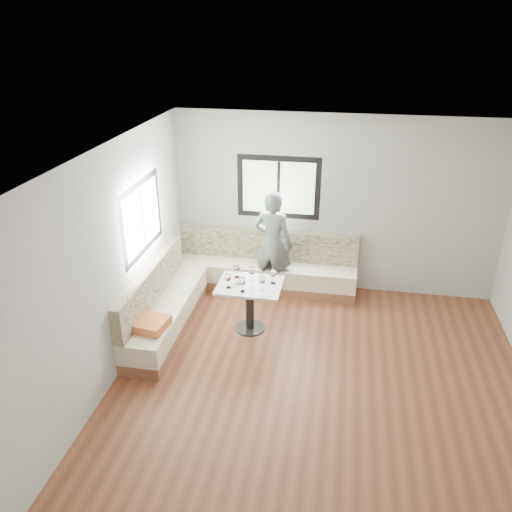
{
  "coord_description": "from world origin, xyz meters",
  "views": [
    {
      "loc": [
        0.08,
        -4.85,
        4.04
      ],
      "look_at": [
        -1.01,
        1.13,
        1.11
      ],
      "focal_mm": 35.0,
      "sensor_mm": 36.0,
      "label": 1
    }
  ],
  "objects": [
    {
      "name": "wine_glass_c",
      "position": [
        -0.89,
        0.9,
        0.87
      ],
      "size": [
        0.1,
        0.1,
        0.22
      ],
      "color": "white",
      "rests_on": "table"
    },
    {
      "name": "person",
      "position": [
        -0.92,
        2.12,
        0.86
      ],
      "size": [
        0.7,
        0.54,
        1.71
      ],
      "primitive_type": "imported",
      "rotation": [
        0.0,
        0.0,
        2.91
      ],
      "color": "#586260",
      "rests_on": "ground"
    },
    {
      "name": "table",
      "position": [
        -1.07,
        1.03,
        0.54
      ],
      "size": [
        0.88,
        0.69,
        0.72
      ],
      "rotation": [
        0.0,
        0.0,
        -0.01
      ],
      "color": "black",
      "rests_on": "ground"
    },
    {
      "name": "wine_glass_e",
      "position": [
        -0.76,
        1.12,
        0.87
      ],
      "size": [
        0.1,
        0.1,
        0.22
      ],
      "color": "white",
      "rests_on": "table"
    },
    {
      "name": "wine_glass_d",
      "position": [
        -1.07,
        1.14,
        0.87
      ],
      "size": [
        0.1,
        0.1,
        0.22
      ],
      "color": "white",
      "rests_on": "table"
    },
    {
      "name": "room",
      "position": [
        -0.08,
        0.08,
        1.41
      ],
      "size": [
        5.01,
        5.01,
        2.81
      ],
      "color": "brown",
      "rests_on": "ground"
    },
    {
      "name": "wine_glass_a",
      "position": [
        -1.34,
        0.89,
        0.87
      ],
      "size": [
        0.1,
        0.1,
        0.22
      ],
      "color": "white",
      "rests_on": "table"
    },
    {
      "name": "wine_glass_f",
      "position": [
        -1.29,
        1.2,
        0.87
      ],
      "size": [
        0.1,
        0.1,
        0.22
      ],
      "color": "white",
      "rests_on": "table"
    },
    {
      "name": "wine_glass_b",
      "position": [
        -1.13,
        0.82,
        0.87
      ],
      "size": [
        0.1,
        0.1,
        0.22
      ],
      "color": "white",
      "rests_on": "table"
    },
    {
      "name": "banquette",
      "position": [
        -1.59,
        1.62,
        0.33
      ],
      "size": [
        2.9,
        2.8,
        0.95
      ],
      "color": "brown",
      "rests_on": "ground"
    },
    {
      "name": "olive_ramekin",
      "position": [
        -1.25,
        1.02,
        0.74
      ],
      "size": [
        0.1,
        0.1,
        0.04
      ],
      "color": "white",
      "rests_on": "table"
    }
  ]
}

